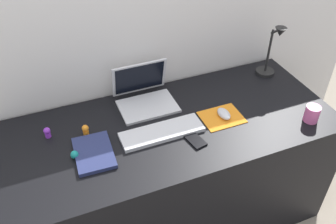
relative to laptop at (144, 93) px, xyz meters
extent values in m
plane|color=gray|center=(0.07, -0.24, -0.79)|extent=(6.00, 6.00, 0.00)
cube|color=silver|center=(0.07, 0.16, -0.11)|extent=(2.87, 0.05, 1.36)
cube|color=black|center=(0.07, -0.24, -0.42)|extent=(1.67, 0.72, 0.74)
cube|color=silver|center=(0.00, -0.06, -0.05)|extent=(0.30, 0.21, 0.01)
cube|color=silver|center=(0.00, 0.07, 0.06)|extent=(0.30, 0.05, 0.20)
cube|color=black|center=(0.00, 0.06, 0.06)|extent=(0.27, 0.04, 0.17)
cube|color=silver|center=(-0.01, -0.28, -0.04)|extent=(0.41, 0.13, 0.02)
cube|color=orange|center=(0.32, -0.28, -0.05)|extent=(0.21, 0.17, 0.00)
ellipsoid|color=silver|center=(0.34, -0.28, -0.03)|extent=(0.06, 0.10, 0.03)
cube|color=black|center=(0.12, -0.38, -0.05)|extent=(0.09, 0.14, 0.01)
cylinder|color=black|center=(0.77, 0.00, -0.04)|extent=(0.11, 0.11, 0.02)
cylinder|color=black|center=(0.77, 0.00, 0.10)|extent=(0.01, 0.01, 0.27)
cylinder|color=black|center=(0.77, -0.04, 0.24)|extent=(0.01, 0.09, 0.07)
cone|color=black|center=(0.77, -0.07, 0.25)|extent=(0.06, 0.06, 0.05)
cube|color=navy|center=(-0.35, -0.29, -0.04)|extent=(0.18, 0.25, 0.02)
cylinder|color=pink|center=(0.73, -0.47, -0.01)|extent=(0.07, 0.07, 0.09)
ellipsoid|color=teal|center=(-0.43, -0.28, -0.03)|extent=(0.04, 0.04, 0.04)
cylinder|color=purple|center=(-0.52, -0.09, -0.04)|extent=(0.03, 0.03, 0.02)
sphere|color=purple|center=(-0.52, -0.09, -0.02)|extent=(0.03, 0.03, 0.03)
cylinder|color=orange|center=(-0.35, -0.15, -0.04)|extent=(0.03, 0.03, 0.03)
sphere|color=orange|center=(-0.35, -0.15, -0.01)|extent=(0.03, 0.03, 0.03)
camera|label=1|loc=(-0.47, -1.50, 1.14)|focal=38.80mm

